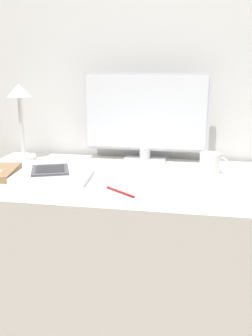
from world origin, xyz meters
name	(u,v)px	position (x,y,z in m)	size (l,w,h in m)	color
wall_back	(149,67)	(0.00, 0.58, 1.20)	(3.60, 0.05, 2.40)	silver
desk	(135,260)	(0.00, 0.17, 0.38)	(1.43, 0.70, 0.76)	silver
monitor	(145,116)	(0.00, 0.45, 0.98)	(0.60, 0.11, 0.42)	silver
keyboard	(204,185)	(0.28, 0.10, 0.77)	(0.29, 0.11, 0.01)	silver
laptop	(53,176)	(-0.34, 0.10, 0.77)	(0.32, 0.22, 0.02)	silver
ereader	(50,170)	(-0.36, 0.12, 0.79)	(0.20, 0.20, 0.01)	#4C4C51
desk_lamp	(20,112)	(-0.60, 0.38, 0.99)	(0.12, 0.12, 0.37)	white
coffee_mug	(210,163)	(0.30, 0.29, 0.80)	(0.12, 0.09, 0.09)	white
pen	(120,192)	(-0.03, -0.03, 0.76)	(0.12, 0.10, 0.01)	maroon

